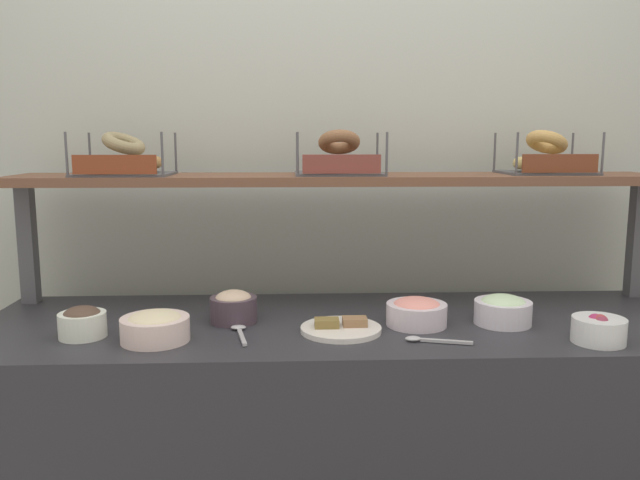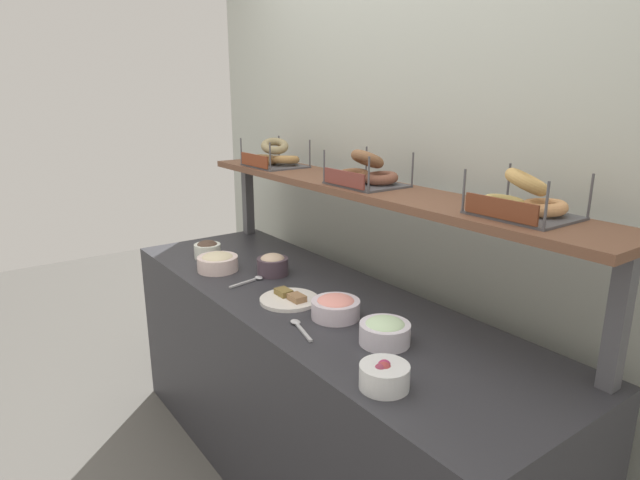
{
  "view_description": "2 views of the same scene",
  "coord_description": "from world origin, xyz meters",
  "px_view_note": "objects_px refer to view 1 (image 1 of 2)",
  "views": [
    {
      "loc": [
        -0.15,
        -1.87,
        1.4
      ],
      "look_at": [
        -0.07,
        0.04,
        1.09
      ],
      "focal_mm": 35.74,
      "sensor_mm": 36.0,
      "label": 1
    },
    {
      "loc": [
        1.65,
        -1.17,
        1.66
      ],
      "look_at": [
        -0.08,
        0.09,
        1.06
      ],
      "focal_mm": 30.04,
      "sensor_mm": 36.0,
      "label": 2
    }
  ],
  "objects_px": {
    "bagel_basket_cinnamon_raisin": "(339,160)",
    "serving_spoon_by_edge": "(428,340)",
    "bowl_lox_spread": "(417,312)",
    "bowl_beet_salad": "(599,329)",
    "bowl_potato_salad": "(155,326)",
    "bowl_scallion_spread": "(503,310)",
    "bagel_basket_sesame": "(546,160)",
    "serving_plate_white": "(341,328)",
    "bagel_basket_everything": "(124,161)",
    "bowl_tuna_salad": "(234,306)",
    "serving_spoon_near_plate": "(240,332)",
    "bowl_chocolate_spread": "(82,322)"
  },
  "relations": [
    {
      "from": "bowl_scallion_spread",
      "to": "bowl_lox_spread",
      "type": "bearing_deg",
      "value": -179.18
    },
    {
      "from": "serving_plate_white",
      "to": "serving_spoon_by_edge",
      "type": "distance_m",
      "value": 0.25
    },
    {
      "from": "bowl_tuna_salad",
      "to": "serving_plate_white",
      "type": "bearing_deg",
      "value": -19.88
    },
    {
      "from": "serving_spoon_by_edge",
      "to": "bowl_lox_spread",
      "type": "bearing_deg",
      "value": 90.18
    },
    {
      "from": "bowl_lox_spread",
      "to": "serving_spoon_near_plate",
      "type": "relative_size",
      "value": 1.03
    },
    {
      "from": "serving_spoon_by_edge",
      "to": "bowl_chocolate_spread",
      "type": "bearing_deg",
      "value": 174.67
    },
    {
      "from": "bowl_beet_salad",
      "to": "bagel_basket_cinnamon_raisin",
      "type": "bearing_deg",
      "value": 143.44
    },
    {
      "from": "bagel_basket_sesame",
      "to": "serving_spoon_near_plate",
      "type": "bearing_deg",
      "value": -158.33
    },
    {
      "from": "bowl_tuna_salad",
      "to": "serving_spoon_by_edge",
      "type": "relative_size",
      "value": 0.8
    },
    {
      "from": "bowl_lox_spread",
      "to": "serving_spoon_by_edge",
      "type": "relative_size",
      "value": 1.01
    },
    {
      "from": "bagel_basket_everything",
      "to": "bagel_basket_sesame",
      "type": "distance_m",
      "value": 1.42
    },
    {
      "from": "bowl_tuna_salad",
      "to": "bowl_beet_salad",
      "type": "xyz_separation_m",
      "value": [
        1.01,
        -0.24,
        -0.01
      ]
    },
    {
      "from": "bowl_chocolate_spread",
      "to": "serving_spoon_near_plate",
      "type": "xyz_separation_m",
      "value": [
        0.44,
        0.01,
        -0.04
      ]
    },
    {
      "from": "bowl_tuna_salad",
      "to": "bowl_lox_spread",
      "type": "height_order",
      "value": "bowl_tuna_salad"
    },
    {
      "from": "serving_spoon_by_edge",
      "to": "bowl_scallion_spread",
      "type": "bearing_deg",
      "value": 32.48
    },
    {
      "from": "bagel_basket_cinnamon_raisin",
      "to": "serving_spoon_by_edge",
      "type": "bearing_deg",
      "value": -66.21
    },
    {
      "from": "serving_spoon_near_plate",
      "to": "bowl_lox_spread",
      "type": "bearing_deg",
      "value": 7.13
    },
    {
      "from": "bowl_beet_salad",
      "to": "bagel_basket_sesame",
      "type": "distance_m",
      "value": 0.68
    },
    {
      "from": "bowl_potato_salad",
      "to": "bowl_scallion_spread",
      "type": "height_order",
      "value": "bowl_scallion_spread"
    },
    {
      "from": "bowl_lox_spread",
      "to": "bagel_basket_cinnamon_raisin",
      "type": "bearing_deg",
      "value": 123.66
    },
    {
      "from": "bowl_potato_salad",
      "to": "bowl_beet_salad",
      "type": "xyz_separation_m",
      "value": [
        1.21,
        -0.07,
        -0.0
      ]
    },
    {
      "from": "serving_plate_white",
      "to": "serving_spoon_near_plate",
      "type": "xyz_separation_m",
      "value": [
        -0.29,
        -0.01,
        -0.0
      ]
    },
    {
      "from": "bowl_tuna_salad",
      "to": "serving_plate_white",
      "type": "distance_m",
      "value": 0.34
    },
    {
      "from": "bowl_beet_salad",
      "to": "bagel_basket_everything",
      "type": "xyz_separation_m",
      "value": [
        -1.38,
        0.49,
        0.44
      ]
    },
    {
      "from": "serving_spoon_near_plate",
      "to": "serving_plate_white",
      "type": "bearing_deg",
      "value": 1.93
    },
    {
      "from": "bowl_lox_spread",
      "to": "serving_plate_white",
      "type": "height_order",
      "value": "bowl_lox_spread"
    },
    {
      "from": "serving_spoon_near_plate",
      "to": "serving_spoon_by_edge",
      "type": "distance_m",
      "value": 0.53
    },
    {
      "from": "serving_plate_white",
      "to": "serving_spoon_near_plate",
      "type": "distance_m",
      "value": 0.29
    },
    {
      "from": "serving_spoon_near_plate",
      "to": "serving_spoon_by_edge",
      "type": "relative_size",
      "value": 0.98
    },
    {
      "from": "bagel_basket_cinnamon_raisin",
      "to": "bowl_potato_salad",
      "type": "bearing_deg",
      "value": -141.02
    },
    {
      "from": "bowl_beet_salad",
      "to": "serving_spoon_near_plate",
      "type": "distance_m",
      "value": 0.99
    },
    {
      "from": "bowl_chocolate_spread",
      "to": "bowl_scallion_spread",
      "type": "xyz_separation_m",
      "value": [
        1.22,
        0.08,
        0.0
      ]
    },
    {
      "from": "bowl_scallion_spread",
      "to": "serving_plate_white",
      "type": "height_order",
      "value": "bowl_scallion_spread"
    },
    {
      "from": "serving_plate_white",
      "to": "serving_spoon_by_edge",
      "type": "relative_size",
      "value": 1.31
    },
    {
      "from": "serving_spoon_near_plate",
      "to": "bagel_basket_sesame",
      "type": "xyz_separation_m",
      "value": [
        1.02,
        0.4,
        0.47
      ]
    },
    {
      "from": "bowl_tuna_salad",
      "to": "serving_spoon_by_edge",
      "type": "xyz_separation_m",
      "value": [
        0.55,
        -0.22,
        -0.04
      ]
    },
    {
      "from": "bagel_basket_everything",
      "to": "bagel_basket_cinnamon_raisin",
      "type": "xyz_separation_m",
      "value": [
        0.71,
        0.01,
        0.0
      ]
    },
    {
      "from": "bowl_beet_salad",
      "to": "bagel_basket_cinnamon_raisin",
      "type": "height_order",
      "value": "bagel_basket_cinnamon_raisin"
    },
    {
      "from": "serving_spoon_near_plate",
      "to": "bagel_basket_everything",
      "type": "distance_m",
      "value": 0.72
    },
    {
      "from": "bowl_scallion_spread",
      "to": "bagel_basket_sesame",
      "type": "bearing_deg",
      "value": 54.54
    },
    {
      "from": "bowl_chocolate_spread",
      "to": "bagel_basket_cinnamon_raisin",
      "type": "distance_m",
      "value": 0.95
    },
    {
      "from": "bowl_chocolate_spread",
      "to": "bagel_basket_cinnamon_raisin",
      "type": "relative_size",
      "value": 0.44
    },
    {
      "from": "bowl_lox_spread",
      "to": "bagel_basket_sesame",
      "type": "height_order",
      "value": "bagel_basket_sesame"
    },
    {
      "from": "bowl_tuna_salad",
      "to": "serving_spoon_near_plate",
      "type": "relative_size",
      "value": 0.82
    },
    {
      "from": "bowl_scallion_spread",
      "to": "bowl_chocolate_spread",
      "type": "bearing_deg",
      "value": -176.4
    },
    {
      "from": "bagel_basket_cinnamon_raisin",
      "to": "bowl_lox_spread",
      "type": "bearing_deg",
      "value": -56.34
    },
    {
      "from": "bowl_lox_spread",
      "to": "bowl_beet_salad",
      "type": "relative_size",
      "value": 1.26
    },
    {
      "from": "serving_spoon_by_edge",
      "to": "bagel_basket_cinnamon_raisin",
      "type": "xyz_separation_m",
      "value": [
        -0.21,
        0.48,
        0.47
      ]
    },
    {
      "from": "bowl_chocolate_spread",
      "to": "serving_spoon_near_plate",
      "type": "relative_size",
      "value": 0.75
    },
    {
      "from": "bowl_potato_salad",
      "to": "bagel_basket_cinnamon_raisin",
      "type": "bearing_deg",
      "value": 38.98
    }
  ]
}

